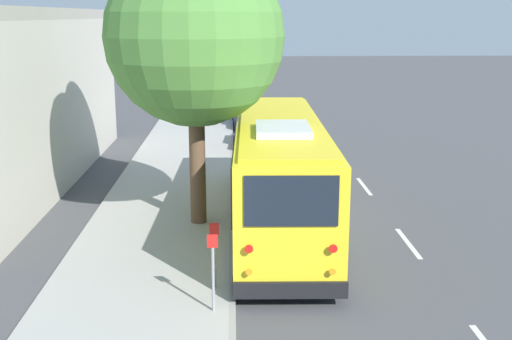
{
  "coord_description": "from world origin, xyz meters",
  "views": [
    {
      "loc": [
        -19.07,
        1.87,
        6.09
      ],
      "look_at": [
        0.71,
        1.12,
        1.3
      ],
      "focal_mm": 45.0,
      "sensor_mm": 36.0,
      "label": 1
    }
  ],
  "objects": [
    {
      "name": "ground_plane",
      "position": [
        0.0,
        0.0,
        0.0
      ],
      "size": [
        160.0,
        160.0,
        0.0
      ],
      "primitive_type": "plane",
      "color": "#474749"
    },
    {
      "name": "curb_strip",
      "position": [
        0.0,
        1.9,
        0.07
      ],
      "size": [
        80.0,
        0.14,
        0.15
      ],
      "primitive_type": "cube",
      "color": "gray",
      "rests_on": "ground"
    },
    {
      "name": "lane_stripe_mid",
      "position": [
        -2.62,
        -2.94,
        0.0
      ],
      "size": [
        2.4,
        0.14,
        0.01
      ],
      "primitive_type": "cube",
      "color": "silver",
      "rests_on": "ground"
    },
    {
      "name": "parked_sedan_black",
      "position": [
        22.97,
        0.73,
        0.61
      ],
      "size": [
        4.22,
        1.78,
        1.31
      ],
      "rotation": [
        0.0,
        0.0,
        0.03
      ],
      "color": "black",
      "rests_on": "ground"
    },
    {
      "name": "shuttle_bus",
      "position": [
        -0.98,
        0.52,
        1.79
      ],
      "size": [
        11.36,
        2.78,
        3.34
      ],
      "rotation": [
        0.0,
        0.0,
        -0.03
      ],
      "color": "yellow",
      "rests_on": "ground"
    },
    {
      "name": "street_tree",
      "position": [
        -0.84,
        2.88,
        5.86
      ],
      "size": [
        5.01,
        5.01,
        8.63
      ],
      "color": "brown",
      "rests_on": "sidewalk_slab"
    },
    {
      "name": "sign_post_near",
      "position": [
        -6.86,
        2.28,
        1.0
      ],
      "size": [
        0.06,
        0.22,
        1.66
      ],
      "color": "gray",
      "rests_on": "sidewalk_slab"
    },
    {
      "name": "parked_sedan_tan",
      "position": [
        28.64,
        0.9,
        0.59
      ],
      "size": [
        4.59,
        1.91,
        1.27
      ],
      "rotation": [
        0.0,
        0.0,
        0.03
      ],
      "color": "tan",
      "rests_on": "ground"
    },
    {
      "name": "parked_sedan_maroon",
      "position": [
        10.88,
        0.67,
        0.59
      ],
      "size": [
        4.34,
        1.89,
        1.27
      ],
      "rotation": [
        0.0,
        0.0,
        -0.06
      ],
      "color": "maroon",
      "rests_on": "ground"
    },
    {
      "name": "lane_stripe_ahead",
      "position": [
        3.38,
        -2.94,
        0.0
      ],
      "size": [
        2.4,
        0.14,
        0.01
      ],
      "primitive_type": "cube",
      "color": "silver",
      "rests_on": "ground"
    },
    {
      "name": "parked_sedan_white",
      "position": [
        34.44,
        0.61,
        0.58
      ],
      "size": [
        4.41,
        1.88,
        1.26
      ],
      "rotation": [
        0.0,
        0.0,
        0.04
      ],
      "color": "silver",
      "rests_on": "ground"
    },
    {
      "name": "sign_post_far",
      "position": [
        -5.66,
        2.28,
        0.92
      ],
      "size": [
        0.06,
        0.22,
        1.5
      ],
      "color": "gray",
      "rests_on": "sidewalk_slab"
    },
    {
      "name": "sidewalk_slab",
      "position": [
        0.0,
        4.05,
        0.07
      ],
      "size": [
        80.0,
        4.17,
        0.15
      ],
      "primitive_type": "cube",
      "color": "#A3A099",
      "rests_on": "ground"
    },
    {
      "name": "parked_sedan_navy",
      "position": [
        16.46,
        0.92,
        0.6
      ],
      "size": [
        4.51,
        1.89,
        1.3
      ],
      "rotation": [
        0.0,
        0.0,
        0.05
      ],
      "color": "#19234C",
      "rests_on": "ground"
    }
  ]
}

